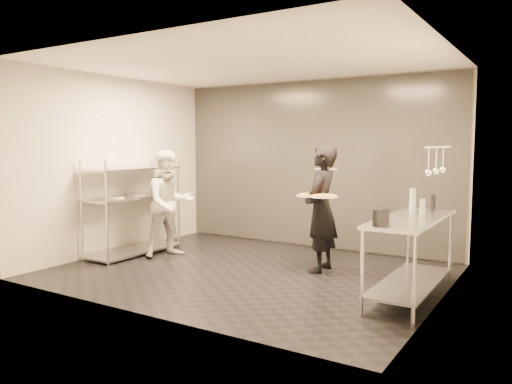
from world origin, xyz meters
The scene contains 13 objects.
room_shell centered at (0.00, 1.18, 1.40)m, with size 5.00×4.00×2.80m.
pass_rack centered at (-2.15, 0.00, 0.77)m, with size 0.60×1.60×1.50m.
prep_counter centered at (2.18, 0.00, 0.63)m, with size 0.60×1.80×0.92m.
utensil_rail centered at (2.43, 0.00, 1.55)m, with size 0.07×1.20×0.31m.
waiter centered at (0.82, 0.57, 0.86)m, with size 0.63×0.41×1.72m, color black.
chef centered at (-1.55, 0.18, 0.82)m, with size 0.79×0.62×1.64m, color silver.
pizza_plate_near centered at (0.71, 0.39, 1.05)m, with size 0.32×0.32×0.05m.
pizza_plate_far centered at (0.97, 0.31, 1.06)m, with size 0.36×0.36×0.05m.
salad_plate centered at (0.77, 0.82, 1.40)m, with size 0.31×0.31×0.07m.
pos_monitor centered at (2.06, -0.72, 1.00)m, with size 0.05×0.23×0.17m, color black.
bottle_green centered at (2.04, 0.58, 1.06)m, with size 0.08×0.08×0.27m, color gray.
bottle_clear centered at (2.26, 0.13, 1.02)m, with size 0.06×0.06×0.20m, color gray.
bottle_dark centered at (2.23, 0.80, 1.01)m, with size 0.05×0.05×0.19m, color black.
Camera 1 is at (3.61, -5.59, 1.74)m, focal length 35.00 mm.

